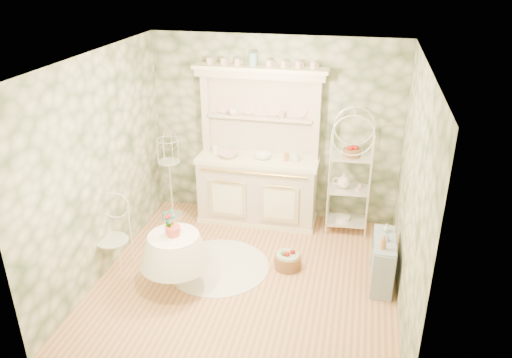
% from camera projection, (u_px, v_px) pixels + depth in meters
% --- Properties ---
extents(floor, '(3.60, 3.60, 0.00)m').
position_uv_depth(floor, '(247.00, 280.00, 6.18)').
color(floor, tan).
rests_on(floor, ground).
extents(ceiling, '(3.60, 3.60, 0.00)m').
position_uv_depth(ceiling, '(245.00, 60.00, 5.06)').
color(ceiling, white).
rests_on(ceiling, floor).
extents(wall_left, '(3.60, 3.60, 0.00)m').
position_uv_depth(wall_left, '(100.00, 167.00, 5.97)').
color(wall_left, beige).
rests_on(wall_left, floor).
extents(wall_right, '(3.60, 3.60, 0.00)m').
position_uv_depth(wall_right, '(412.00, 196.00, 5.27)').
color(wall_right, beige).
rests_on(wall_right, floor).
extents(wall_back, '(3.60, 3.60, 0.00)m').
position_uv_depth(wall_back, '(275.00, 130.00, 7.22)').
color(wall_back, beige).
rests_on(wall_back, floor).
extents(wall_front, '(3.60, 3.60, 0.00)m').
position_uv_depth(wall_front, '(195.00, 272.00, 4.02)').
color(wall_front, beige).
rests_on(wall_front, floor).
extents(kitchen_dresser, '(1.87, 0.61, 2.29)m').
position_uv_depth(kitchen_dresser, '(258.00, 149.00, 7.09)').
color(kitchen_dresser, beige).
rests_on(kitchen_dresser, floor).
extents(bakers_rack, '(0.59, 0.44, 1.82)m').
position_uv_depth(bakers_rack, '(350.00, 172.00, 6.92)').
color(bakers_rack, white).
rests_on(bakers_rack, floor).
extents(side_shelf, '(0.31, 0.68, 0.56)m').
position_uv_depth(side_shelf, '(382.00, 263.00, 6.01)').
color(side_shelf, '#96A7BC').
rests_on(side_shelf, floor).
extents(round_table, '(0.72, 0.72, 0.67)m').
position_uv_depth(round_table, '(176.00, 263.00, 5.92)').
color(round_table, white).
rests_on(round_table, floor).
extents(cafe_chair, '(0.48, 0.48, 0.87)m').
position_uv_depth(cafe_chair, '(112.00, 241.00, 6.18)').
color(cafe_chair, white).
rests_on(cafe_chair, floor).
extents(birdcage_stand, '(0.33, 0.33, 1.34)m').
position_uv_depth(birdcage_stand, '(170.00, 177.00, 7.38)').
color(birdcage_stand, white).
rests_on(birdcage_stand, floor).
extents(floor_basket, '(0.49, 0.49, 0.24)m').
position_uv_depth(floor_basket, '(288.00, 260.00, 6.37)').
color(floor_basket, olive).
rests_on(floor_basket, floor).
extents(lace_rug, '(1.48, 1.48, 0.01)m').
position_uv_depth(lace_rug, '(218.00, 266.00, 6.43)').
color(lace_rug, white).
rests_on(lace_rug, floor).
extents(bowl_floral, '(0.35, 0.35, 0.07)m').
position_uv_depth(bowl_floral, '(228.00, 157.00, 7.17)').
color(bowl_floral, white).
rests_on(bowl_floral, kitchen_dresser).
extents(bowl_white, '(0.31, 0.31, 0.08)m').
position_uv_depth(bowl_white, '(262.00, 158.00, 7.13)').
color(bowl_white, white).
rests_on(bowl_white, kitchen_dresser).
extents(cup_left, '(0.17, 0.17, 0.10)m').
position_uv_depth(cup_left, '(233.00, 113.00, 7.11)').
color(cup_left, white).
rests_on(cup_left, kitchen_dresser).
extents(cup_right, '(0.12, 0.12, 0.09)m').
position_uv_depth(cup_right, '(282.00, 116.00, 6.98)').
color(cup_right, white).
rests_on(cup_right, kitchen_dresser).
extents(potted_geranium, '(0.19, 0.16, 0.32)m').
position_uv_depth(potted_geranium, '(169.00, 226.00, 5.70)').
color(potted_geranium, '#3F7238').
rests_on(potted_geranium, round_table).
extents(bottle_amber, '(0.08, 0.08, 0.18)m').
position_uv_depth(bottle_amber, '(383.00, 244.00, 5.66)').
color(bottle_amber, '#B9723E').
rests_on(bottle_amber, side_shelf).
extents(bottle_blue, '(0.06, 0.06, 0.11)m').
position_uv_depth(bottle_blue, '(387.00, 238.00, 5.83)').
color(bottle_blue, '#72AABD').
rests_on(bottle_blue, side_shelf).
extents(bottle_glass, '(0.10, 0.10, 0.10)m').
position_uv_depth(bottle_glass, '(387.00, 229.00, 6.03)').
color(bottle_glass, silver).
rests_on(bottle_glass, side_shelf).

